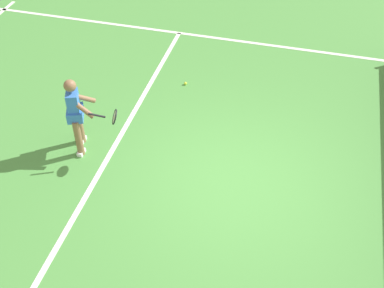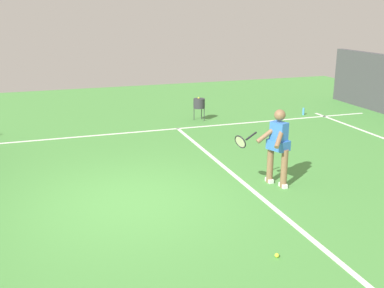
# 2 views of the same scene
# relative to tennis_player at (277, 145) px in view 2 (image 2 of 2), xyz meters

# --- Properties ---
(ground_plane) EXTENTS (25.77, 25.77, 0.00)m
(ground_plane) POSITION_rel_tennis_player_xyz_m (0.12, 2.92, -0.85)
(ground_plane) COLOR #4C9342
(service_line_marking) EXTENTS (9.61, 0.10, 0.01)m
(service_line_marking) POSITION_rel_tennis_player_xyz_m (0.12, 0.56, -0.84)
(service_line_marking) COLOR white
(service_line_marking) RESTS_ON ground
(sideline_right_marking) EXTENTS (0.10, 17.82, 0.01)m
(sideline_right_marking) POSITION_rel_tennis_player_xyz_m (4.92, 2.92, -0.84)
(sideline_right_marking) COLOR white
(sideline_right_marking) RESTS_ON ground
(tennis_player) EXTENTS (0.67, 1.10, 1.55)m
(tennis_player) POSITION_rel_tennis_player_xyz_m (0.00, 0.00, 0.00)
(tennis_player) COLOR #8C6647
(tennis_player) RESTS_ON ground
(tennis_ball_near) EXTENTS (0.07, 0.07, 0.07)m
(tennis_ball_near) POSITION_rel_tennis_player_xyz_m (-2.52, 1.33, -0.81)
(tennis_ball_near) COLOR #D1E533
(tennis_ball_near) RESTS_ON ground
(ball_hopper) EXTENTS (0.36, 0.36, 0.74)m
(ball_hopper) POSITION_rel_tennis_player_xyz_m (5.70, -0.39, -0.30)
(ball_hopper) COLOR #333338
(ball_hopper) RESTS_ON ground
(water_bottle) EXTENTS (0.07, 0.07, 0.24)m
(water_bottle) POSITION_rel_tennis_player_xyz_m (5.32, -3.94, -0.73)
(water_bottle) COLOR #4C9EE5
(water_bottle) RESTS_ON ground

